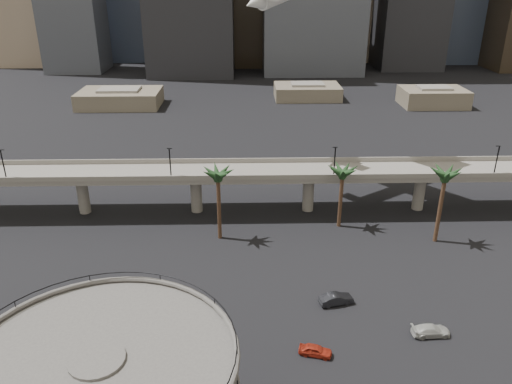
{
  "coord_description": "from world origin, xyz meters",
  "views": [
    {
      "loc": [
        -1.41,
        -34.2,
        43.58
      ],
      "look_at": [
        0.06,
        28.0,
        15.98
      ],
      "focal_mm": 35.0,
      "sensor_mm": 36.0,
      "label": 1
    }
  ],
  "objects_px": {
    "car_a": "(315,350)",
    "car_b": "(336,299)",
    "overpass": "(252,176)",
    "car_c": "(431,330)"
  },
  "relations": [
    {
      "from": "car_a",
      "to": "car_b",
      "type": "xyz_separation_m",
      "value": [
        4.35,
        10.32,
        0.11
      ]
    },
    {
      "from": "overpass",
      "to": "car_b",
      "type": "relative_size",
      "value": 26.42
    },
    {
      "from": "car_b",
      "to": "overpass",
      "type": "bearing_deg",
      "value": 7.24
    },
    {
      "from": "car_c",
      "to": "car_a",
      "type": "bearing_deg",
      "value": 98.7
    },
    {
      "from": "car_a",
      "to": "car_c",
      "type": "xyz_separation_m",
      "value": [
        15.56,
        3.32,
        0.03
      ]
    },
    {
      "from": "overpass",
      "to": "car_c",
      "type": "relative_size",
      "value": 25.79
    },
    {
      "from": "overpass",
      "to": "car_b",
      "type": "distance_m",
      "value": 33.41
    },
    {
      "from": "overpass",
      "to": "car_c",
      "type": "height_order",
      "value": "overpass"
    },
    {
      "from": "car_a",
      "to": "car_b",
      "type": "bearing_deg",
      "value": -7.35
    },
    {
      "from": "overpass",
      "to": "car_a",
      "type": "distance_m",
      "value": 42.16
    }
  ]
}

